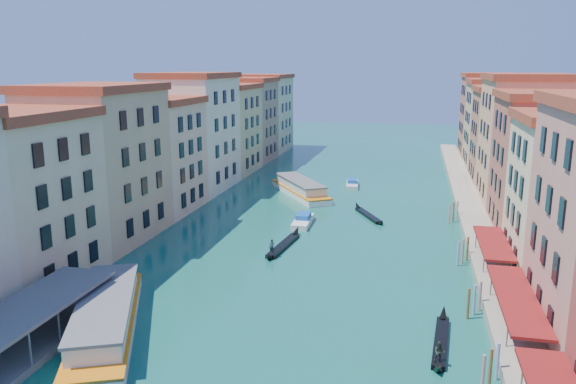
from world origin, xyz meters
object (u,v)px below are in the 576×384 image
gondola_fore (283,244)px  gondola_right (441,341)px  vaporetto_far (300,188)px  vaporetto_near (106,317)px  vaporetto_stop (34,330)px

gondola_fore → gondola_right: (18.25, -21.73, 0.02)m
vaporetto_far → gondola_right: (22.04, -50.66, -0.80)m
vaporetto_near → vaporetto_far: bearing=60.1°
vaporetto_stop → vaporetto_far: bearing=80.3°
vaporetto_stop → vaporetto_near: vaporetto_stop is taller
vaporetto_far → gondola_fore: vaporetto_far is taller
vaporetto_far → gondola_fore: 29.20m
gondola_right → vaporetto_near: bearing=-167.7°
vaporetto_stop → gondola_fore: (13.73, 29.08, -1.02)m
vaporetto_far → gondola_right: size_ratio=1.55×
vaporetto_near → gondola_right: (27.72, 3.73, -0.93)m
vaporetto_stop → gondola_fore: size_ratio=1.32×
vaporetto_stop → vaporetto_near: bearing=40.4°
vaporetto_stop → gondola_right: size_ratio=1.44×
vaporetto_far → gondola_fore: size_ratio=1.42×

